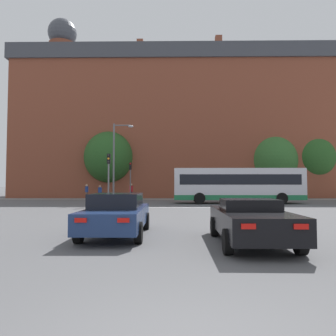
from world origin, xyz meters
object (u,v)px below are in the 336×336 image
Objects in this scene: car_saloon_left at (117,214)px; pedestrian_walking_east at (87,190)px; pedestrian_walking_west at (131,190)px; bus_crossing_lead at (238,185)px; traffic_light_near_left at (109,171)px; street_lamp_junction at (117,155)px; traffic_light_far_left at (130,175)px; pedestrian_waiting at (100,191)px; car_roadster_right at (250,220)px.

pedestrian_walking_east is at bearing 106.40° from car_saloon_left.
bus_crossing_lead is at bearing 91.86° from pedestrian_walking_west.
traffic_light_near_left is (-10.97, -3.85, 1.11)m from bus_crossing_lead.
street_lamp_junction is (0.03, 3.76, 1.61)m from traffic_light_near_left.
traffic_light_far_left is at bearing 88.54° from traffic_light_near_left.
car_saloon_left is at bearing 159.39° from pedestrian_walking_east.
car_saloon_left is at bearing -22.79° from bus_crossing_lead.
car_saloon_left is 2.86× the size of pedestrian_walking_east.
pedestrian_walking_east is at bearing -53.27° from pedestrian_walking_west.
pedestrian_walking_east reaches higher than car_saloon_left.
pedestrian_walking_west is (3.63, -0.26, 0.14)m from pedestrian_waiting.
car_roadster_right is at bearing -92.71° from pedestrian_waiting.
street_lamp_junction is at bearing 89.58° from traffic_light_near_left.
bus_crossing_lead is at bearing -52.45° from pedestrian_waiting.
pedestrian_walking_east is 5.12m from pedestrian_walking_west.
pedestrian_walking_east is (-12.10, 27.76, 0.33)m from car_roadster_right.
pedestrian_walking_west is (-10.61, 7.62, -0.62)m from bus_crossing_lead.
car_roadster_right is 21.60m from street_lamp_junction.
traffic_light_far_left is at bearing 22.65° from pedestrian_walking_west.
car_roadster_right is at bearing -75.58° from traffic_light_far_left.
traffic_light_far_left is at bearing -131.27° from pedestrian_walking_east.
pedestrian_waiting is at bearing -120.39° from pedestrian_walking_east.
pedestrian_walking_west reaches higher than pedestrian_walking_east.
street_lamp_junction reaches higher than car_saloon_left.
bus_crossing_lead is at bearing -153.53° from pedestrian_walking_east.
car_saloon_left is at bearing -99.77° from pedestrian_waiting.
pedestrian_waiting is (-3.56, 0.52, -1.89)m from traffic_light_far_left.
traffic_light_near_left is at bearing -90.42° from street_lamp_junction.
traffic_light_far_left is 1.77m from pedestrian_walking_west.
pedestrian_walking_east is at bearing 163.55° from pedestrian_waiting.
traffic_light_near_left is at bearing 35.77° from pedestrian_walking_west.
traffic_light_near_left is at bearing -70.67° from bus_crossing_lead.
pedestrian_walking_east is at bearing 114.23° from car_roadster_right.
car_saloon_left is 2.72× the size of pedestrian_walking_west.
car_saloon_left is 15.17m from traffic_light_near_left.
car_saloon_left is 26.14m from traffic_light_far_left.
bus_crossing_lead is 6.35× the size of pedestrian_walking_west.
car_roadster_right is 29.89m from pedestrian_waiting.
traffic_light_near_left is 4.09m from street_lamp_junction.
street_lamp_junction is at bearing -91.99° from traffic_light_far_left.
traffic_light_near_left is at bearing 101.78° from car_saloon_left.
bus_crossing_lead is (3.63, 20.07, 1.01)m from car_roadster_right.
pedestrian_walking_west reaches higher than pedestrian_waiting.
traffic_light_near_left is 12.61m from pedestrian_walking_east.
car_roadster_right is 2.60× the size of pedestrian_walking_west.
traffic_light_near_left is 2.60× the size of pedestrian_waiting.
pedestrian_waiting is at bearing 103.30° from car_saloon_left.
pedestrian_waiting reaches higher than car_saloon_left.
street_lamp_junction is 9.30m from pedestrian_waiting.
bus_crossing_lead reaches higher than car_roadster_right.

